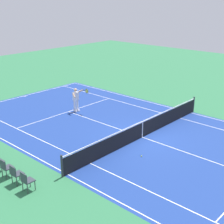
{
  "coord_description": "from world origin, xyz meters",
  "views": [
    {
      "loc": [
        -10.06,
        13.58,
        7.58
      ],
      "look_at": [
        2.43,
        -0.13,
        0.9
      ],
      "focal_mm": 51.92,
      "sensor_mm": 36.0,
      "label": 1
    }
  ],
  "objects": [
    {
      "name": "tennis_net",
      "position": [
        0.0,
        0.0,
        0.49
      ],
      "size": [
        0.1,
        11.7,
        1.08
      ],
      "color": "#2D2D33",
      "rests_on": "ground_plane"
    },
    {
      "name": "spectator_chair_0",
      "position": [
        0.21,
        7.48,
        0.52
      ],
      "size": [
        0.44,
        0.44,
        0.88
      ],
      "color": "#38383D",
      "rests_on": "ground_plane"
    },
    {
      "name": "spectator_chair_1",
      "position": [
        1.01,
        7.48,
        0.52
      ],
      "size": [
        0.44,
        0.44,
        0.88
      ],
      "color": "#38383D",
      "rests_on": "ground_plane"
    },
    {
      "name": "ground_plane",
      "position": [
        0.0,
        0.0,
        0.0
      ],
      "size": [
        60.0,
        60.0,
        0.0
      ],
      "primitive_type": "plane",
      "color": "#2D7247"
    },
    {
      "name": "court_line_markings",
      "position": [
        0.0,
        0.0,
        0.0
      ],
      "size": [
        23.85,
        11.05,
        0.01
      ],
      "color": "white",
      "rests_on": "ground_plane"
    },
    {
      "name": "court_slab",
      "position": [
        0.0,
        0.0,
        0.0
      ],
      "size": [
        24.2,
        11.4,
        0.0
      ],
      "primitive_type": "cube",
      "color": "navy",
      "rests_on": "ground_plane"
    },
    {
      "name": "spectator_chair_2",
      "position": [
        1.81,
        7.48,
        0.52
      ],
      "size": [
        0.44,
        0.44,
        0.88
      ],
      "color": "#38383D",
      "rests_on": "ground_plane"
    },
    {
      "name": "tennis_player_near",
      "position": [
        6.03,
        -0.43,
        0.93
      ],
      "size": [
        1.07,
        0.78,
        1.7
      ],
      "color": "white",
      "rests_on": "ground_plane"
    },
    {
      "name": "tennis_ball",
      "position": [
        -1.42,
        1.92,
        0.03
      ],
      "size": [
        0.07,
        0.07,
        0.07
      ],
      "primitive_type": "sphere",
      "color": "#CCE01E",
      "rests_on": "ground_plane"
    }
  ]
}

